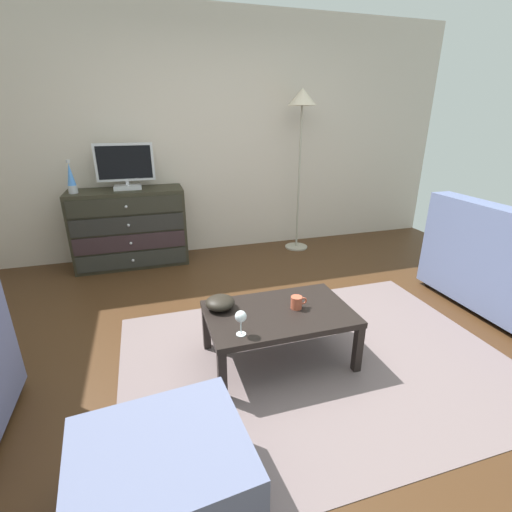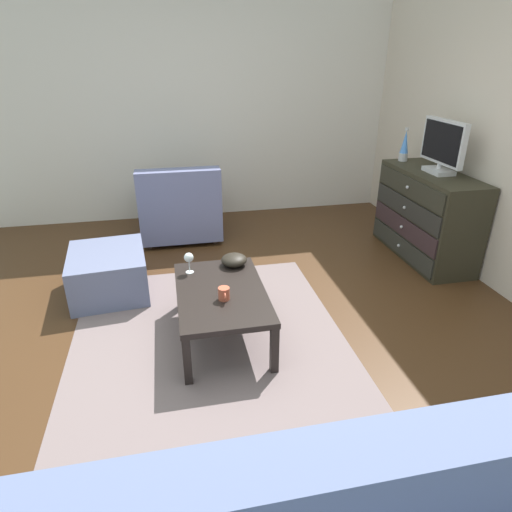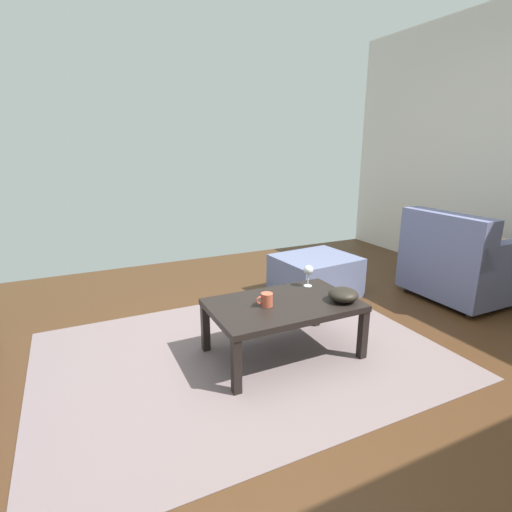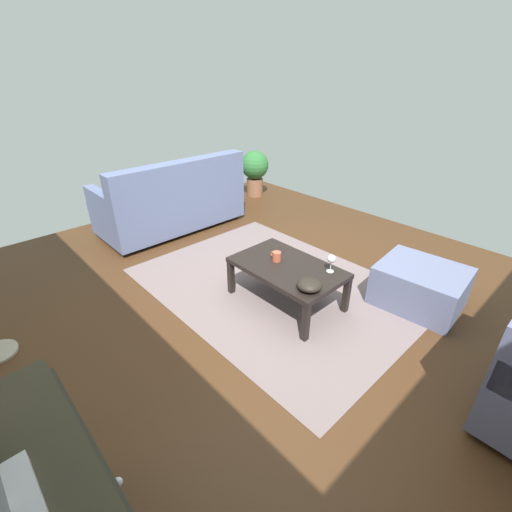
% 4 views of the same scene
% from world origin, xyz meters
% --- Properties ---
extents(ground_plane, '(5.98, 5.14, 0.05)m').
position_xyz_m(ground_plane, '(0.00, 0.00, -0.03)').
color(ground_plane, '#442A17').
extents(wall_accent_rear, '(5.98, 0.12, 2.67)m').
position_xyz_m(wall_accent_rear, '(0.00, 2.33, 1.34)').
color(wall_accent_rear, beige).
rests_on(wall_accent_rear, ground_plane).
extents(area_rug, '(2.60, 1.90, 0.01)m').
position_xyz_m(area_rug, '(0.20, -0.20, 0.00)').
color(area_rug, slate).
rests_on(area_rug, ground_plane).
extents(dresser, '(1.19, 0.49, 0.84)m').
position_xyz_m(dresser, '(-1.01, 2.02, 0.42)').
color(dresser, '#2E2A1D').
rests_on(dresser, ground_plane).
extents(tv, '(0.59, 0.18, 0.47)m').
position_xyz_m(tv, '(-0.98, 2.04, 1.09)').
color(tv, silver).
rests_on(tv, dresser).
extents(lava_lamp, '(0.09, 0.09, 0.33)m').
position_xyz_m(lava_lamp, '(-1.50, 1.98, 0.99)').
color(lava_lamp, '#B7B7BC').
rests_on(lava_lamp, dresser).
extents(coffee_table, '(0.96, 0.60, 0.37)m').
position_xyz_m(coffee_table, '(-0.04, -0.10, 0.33)').
color(coffee_table, black).
rests_on(coffee_table, ground_plane).
extents(wine_glass, '(0.07, 0.07, 0.16)m').
position_xyz_m(wine_glass, '(-0.35, -0.29, 0.49)').
color(wine_glass, silver).
rests_on(wine_glass, coffee_table).
extents(mug, '(0.11, 0.08, 0.08)m').
position_xyz_m(mug, '(0.08, -0.09, 0.42)').
color(mug, '#BB533A').
rests_on(mug, coffee_table).
extents(bowl_decorative, '(0.20, 0.20, 0.09)m').
position_xyz_m(bowl_decorative, '(-0.41, 0.05, 0.42)').
color(bowl_decorative, black).
rests_on(bowl_decorative, coffee_table).
extents(ottoman, '(0.75, 0.66, 0.37)m').
position_xyz_m(ottoman, '(-0.86, -0.94, 0.18)').
color(ottoman, slate).
rests_on(ottoman, ground_plane).
extents(standing_lamp, '(0.32, 0.32, 1.86)m').
position_xyz_m(standing_lamp, '(0.97, 1.97, 1.60)').
color(standing_lamp, '#A59E8C').
rests_on(standing_lamp, ground_plane).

